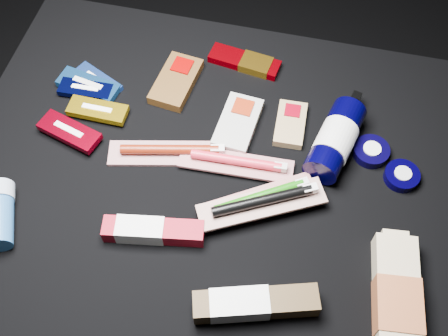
% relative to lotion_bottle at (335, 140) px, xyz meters
% --- Properties ---
extents(ground, '(3.00, 3.00, 0.00)m').
position_rel_lotion_bottle_xyz_m(ground, '(-0.21, -0.11, -0.43)').
color(ground, black).
rests_on(ground, ground).
extents(cloth_table, '(0.98, 0.78, 0.40)m').
position_rel_lotion_bottle_xyz_m(cloth_table, '(-0.21, -0.11, -0.23)').
color(cloth_table, black).
rests_on(cloth_table, ground).
extents(luna_bar_0, '(0.12, 0.08, 0.01)m').
position_rel_lotion_bottle_xyz_m(luna_bar_0, '(-0.49, 0.06, -0.03)').
color(luna_bar_0, '#244CAD').
rests_on(luna_bar_0, cloth_table).
extents(luna_bar_1, '(0.13, 0.07, 0.02)m').
position_rel_lotion_bottle_xyz_m(luna_bar_1, '(-0.50, 0.04, -0.02)').
color(luna_bar_1, '#1B559A').
rests_on(luna_bar_1, cloth_table).
extents(luna_bar_2, '(0.11, 0.04, 0.01)m').
position_rel_lotion_bottle_xyz_m(luna_bar_2, '(-0.51, 0.02, -0.02)').
color(luna_bar_2, black).
rests_on(luna_bar_2, cloth_table).
extents(luna_bar_3, '(0.12, 0.04, 0.02)m').
position_rel_lotion_bottle_xyz_m(luna_bar_3, '(-0.46, -0.02, -0.02)').
color(luna_bar_3, '#C19910').
rests_on(luna_bar_3, cloth_table).
extents(luna_bar_4, '(0.13, 0.08, 0.02)m').
position_rel_lotion_bottle_xyz_m(luna_bar_4, '(-0.50, -0.08, -0.02)').
color(luna_bar_4, maroon).
rests_on(luna_bar_4, cloth_table).
extents(clif_bar_0, '(0.09, 0.14, 0.02)m').
position_rel_lotion_bottle_xyz_m(clif_bar_0, '(-0.33, 0.09, -0.02)').
color(clif_bar_0, '#4C2F13').
rests_on(clif_bar_0, cloth_table).
extents(clif_bar_1, '(0.08, 0.13, 0.02)m').
position_rel_lotion_bottle_xyz_m(clif_bar_1, '(-0.19, 0.02, -0.02)').
color(clif_bar_1, '#A8A9A2').
rests_on(clif_bar_1, cloth_table).
extents(clif_bar_2, '(0.06, 0.11, 0.02)m').
position_rel_lotion_bottle_xyz_m(clif_bar_2, '(-0.09, 0.04, -0.02)').
color(clif_bar_2, '#9E8254').
rests_on(clif_bar_2, cloth_table).
extents(power_bar, '(0.15, 0.07, 0.02)m').
position_rel_lotion_bottle_xyz_m(power_bar, '(-0.20, 0.17, -0.02)').
color(power_bar, '#890007').
rests_on(power_bar, cloth_table).
extents(lotion_bottle, '(0.10, 0.21, 0.07)m').
position_rel_lotion_bottle_xyz_m(lotion_bottle, '(0.00, 0.00, 0.00)').
color(lotion_bottle, black).
rests_on(lotion_bottle, cloth_table).
extents(cream_tin_upper, '(0.07, 0.07, 0.02)m').
position_rel_lotion_bottle_xyz_m(cream_tin_upper, '(0.07, 0.01, -0.02)').
color(cream_tin_upper, black).
rests_on(cream_tin_upper, cloth_table).
extents(cream_tin_lower, '(0.06, 0.06, 0.02)m').
position_rel_lotion_bottle_xyz_m(cream_tin_lower, '(0.13, -0.04, -0.02)').
color(cream_tin_lower, black).
rests_on(cream_tin_lower, cloth_table).
extents(bodywash_bottle, '(0.09, 0.21, 0.04)m').
position_rel_lotion_bottle_xyz_m(bodywash_bottle, '(0.13, -0.27, -0.01)').
color(bodywash_bottle, tan).
rests_on(bodywash_bottle, cloth_table).
extents(deodorant_stick, '(0.09, 0.13, 0.05)m').
position_rel_lotion_bottle_xyz_m(deodorant_stick, '(-0.55, -0.28, -0.01)').
color(deodorant_stick, '#225083').
rests_on(deodorant_stick, cloth_table).
extents(toothbrush_pack_0, '(0.24, 0.10, 0.03)m').
position_rel_lotion_bottle_xyz_m(toothbrush_pack_0, '(-0.30, -0.08, -0.02)').
color(toothbrush_pack_0, beige).
rests_on(toothbrush_pack_0, cloth_table).
extents(toothbrush_pack_1, '(0.21, 0.06, 0.02)m').
position_rel_lotion_bottle_xyz_m(toothbrush_pack_1, '(-0.17, -0.08, -0.02)').
color(toothbrush_pack_1, '#BDB5B0').
rests_on(toothbrush_pack_1, cloth_table).
extents(toothbrush_pack_2, '(0.20, 0.15, 0.02)m').
position_rel_lotion_bottle_xyz_m(toothbrush_pack_2, '(-0.11, -0.15, -0.01)').
color(toothbrush_pack_2, '#B5AEA9').
rests_on(toothbrush_pack_2, cloth_table).
extents(toothbrush_pack_3, '(0.23, 0.15, 0.03)m').
position_rel_lotion_bottle_xyz_m(toothbrush_pack_3, '(-0.11, -0.16, -0.00)').
color(toothbrush_pack_3, silver).
rests_on(toothbrush_pack_3, cloth_table).
extents(toothpaste_carton_red, '(0.18, 0.07, 0.03)m').
position_rel_lotion_bottle_xyz_m(toothpaste_carton_red, '(-0.29, -0.25, -0.02)').
color(toothpaste_carton_red, maroon).
rests_on(toothpaste_carton_red, cloth_table).
extents(toothpaste_carton_green, '(0.20, 0.10, 0.04)m').
position_rel_lotion_bottle_xyz_m(toothpaste_carton_green, '(-0.09, -0.34, -0.01)').
color(toothpaste_carton_green, '#3C2B14').
rests_on(toothpaste_carton_green, cloth_table).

